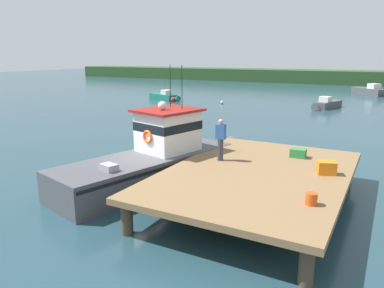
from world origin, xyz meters
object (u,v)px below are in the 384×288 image
at_px(moored_boat_near_channel, 165,97).
at_px(deckhand_by_the_boat, 221,139).
at_px(bait_bucket, 311,199).
at_px(crate_single_far, 298,153).
at_px(mooring_buoy_channel_marker, 222,102).
at_px(mooring_buoy_inshore, 173,99).
at_px(crate_stack_mid_dock, 327,168).
at_px(moored_boat_far_right, 327,104).
at_px(main_fishing_boat, 157,158).
at_px(moored_boat_far_left, 371,91).

bearing_deg(moored_boat_near_channel, deckhand_by_the_boat, -53.19).
bearing_deg(bait_bucket, crate_single_far, 106.91).
relative_size(crate_single_far, mooring_buoy_channel_marker, 1.79).
xyz_separation_m(crate_single_far, mooring_buoy_inshore, (-18.94, 21.37, -1.12)).
bearing_deg(crate_stack_mid_dock, mooring_buoy_inshore, 131.31).
bearing_deg(deckhand_by_the_boat, mooring_buoy_inshore, 125.14).
relative_size(crate_single_far, moored_boat_far_right, 0.13).
distance_m(main_fishing_boat, crate_stack_mid_dock, 6.67).
distance_m(main_fishing_boat, moored_boat_far_left, 42.69).
bearing_deg(crate_stack_mid_dock, moored_boat_far_right, 98.82).
relative_size(moored_boat_near_channel, mooring_buoy_inshore, 9.36).
distance_m(crate_stack_mid_dock, bait_bucket, 3.00).
bearing_deg(moored_boat_near_channel, crate_single_far, -47.17).
xyz_separation_m(crate_stack_mid_dock, mooring_buoy_channel_marker, (-14.64, 24.12, -1.26)).
bearing_deg(main_fishing_boat, bait_bucket, -20.33).
bearing_deg(moored_boat_far_left, moored_boat_near_channel, -140.00).
height_order(moored_boat_near_channel, mooring_buoy_channel_marker, moored_boat_near_channel).
height_order(bait_bucket, mooring_buoy_inshore, bait_bucket).
bearing_deg(mooring_buoy_inshore, moored_boat_near_channel, 151.62).
bearing_deg(moored_boat_far_left, deckhand_by_the_boat, -94.16).
distance_m(crate_single_far, bait_bucket, 4.93).
bearing_deg(mooring_buoy_channel_marker, crate_single_far, -59.32).
distance_m(main_fishing_boat, bait_bucket, 7.18).
bearing_deg(moored_boat_far_right, main_fishing_boat, -95.71).
xyz_separation_m(deckhand_by_the_boat, moored_boat_near_channel, (-18.11, 24.19, -1.64)).
bearing_deg(main_fishing_boat, moored_boat_near_channel, 122.10).
xyz_separation_m(crate_single_far, crate_stack_mid_dock, (1.35, -1.72, 0.05)).
relative_size(crate_single_far, mooring_buoy_inshore, 1.17).
bearing_deg(moored_boat_near_channel, mooring_buoy_inshore, -28.38).
height_order(moored_boat_far_right, moored_boat_far_left, moored_boat_far_left).
bearing_deg(moored_boat_near_channel, moored_boat_far_right, 5.71).
distance_m(crate_stack_mid_dock, moored_boat_near_channel, 32.62).
distance_m(crate_single_far, moored_boat_far_right, 24.28).
xyz_separation_m(crate_stack_mid_dock, moored_boat_far_left, (-0.87, 41.78, -0.90)).
bearing_deg(deckhand_by_the_boat, moored_boat_far_right, 90.18).
distance_m(deckhand_by_the_boat, mooring_buoy_inshore, 28.50).
bearing_deg(deckhand_by_the_boat, crate_single_far, 36.24).
xyz_separation_m(crate_stack_mid_dock, moored_boat_far_right, (-4.01, 25.83, -1.01)).
bearing_deg(main_fishing_boat, mooring_buoy_inshore, 120.05).
distance_m(bait_bucket, moored_boat_near_channel, 34.94).
relative_size(main_fishing_boat, moored_boat_far_right, 2.08).
height_order(crate_stack_mid_dock, bait_bucket, crate_stack_mid_dock).
bearing_deg(crate_stack_mid_dock, moored_boat_far_left, 91.20).
relative_size(main_fishing_boat, crate_single_far, 16.57).
height_order(moored_boat_far_right, moored_boat_near_channel, moored_boat_near_channel).
height_order(moored_boat_far_left, mooring_buoy_inshore, moored_boat_far_left).
bearing_deg(moored_boat_far_right, moored_boat_near_channel, -174.29).
relative_size(crate_single_far, bait_bucket, 1.76).
xyz_separation_m(bait_bucket, moored_boat_near_channel, (-22.11, 27.03, -0.96)).
bearing_deg(mooring_buoy_inshore, deckhand_by_the_boat, -54.86).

